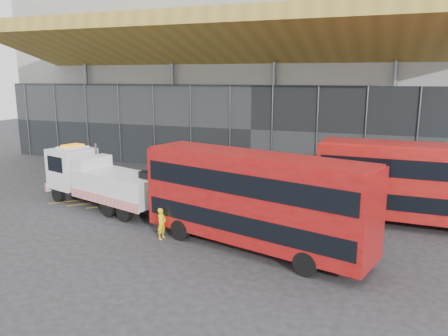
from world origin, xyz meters
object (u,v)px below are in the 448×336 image
at_px(recovery_truck, 101,180).
at_px(worker, 162,223).
at_px(bus_second, 424,182).
at_px(bus_towed, 254,197).

xyz_separation_m(recovery_truck, worker, (6.75, -3.94, -1.02)).
relative_size(recovery_truck, bus_second, 0.95).
relative_size(recovery_truck, worker, 6.73).
bearing_deg(bus_towed, bus_second, 54.74).
relative_size(bus_second, worker, 7.07).
bearing_deg(worker, recovery_truck, 66.28).
xyz_separation_m(bus_second, worker, (-13.49, -7.03, -1.88)).
relative_size(bus_towed, bus_second, 1.02).
relative_size(recovery_truck, bus_towed, 0.93).
height_order(recovery_truck, bus_second, bus_second).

